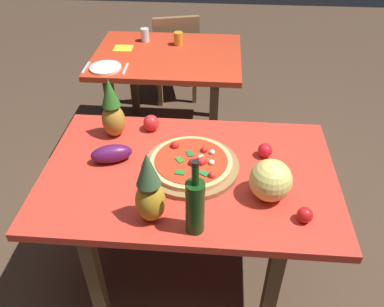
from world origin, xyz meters
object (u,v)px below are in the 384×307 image
at_px(pineapple_right, 150,191).
at_px(eggplant, 112,154).
at_px(pizza, 192,162).
at_px(fork_utensil, 86,68).
at_px(pizza_board, 191,166).
at_px(dinner_plate, 106,68).
at_px(melon, 271,180).
at_px(tomato_at_corner, 265,150).
at_px(bell_pepper, 151,123).
at_px(pineapple_left, 112,111).
at_px(drinking_glass_water, 145,35).
at_px(dining_chair, 175,53).
at_px(tomato_by_bottle, 305,215).
at_px(background_table, 168,67).
at_px(wine_bottle, 195,206).
at_px(drinking_glass_juice, 178,39).
at_px(display_table, 189,184).
at_px(napkin_folded, 123,48).
at_px(knife_utensil, 125,69).

height_order(pineapple_right, eggplant, pineapple_right).
height_order(pizza, fork_utensil, pizza).
xyz_separation_m(pizza_board, pizza, (0.00, 0.00, 0.03)).
relative_size(eggplant, dinner_plate, 0.91).
distance_m(melon, tomato_at_corner, 0.29).
height_order(pizza, eggplant, eggplant).
bearing_deg(bell_pepper, tomato_at_corner, -17.37).
bearing_deg(pineapple_left, dinner_plate, 108.06).
bearing_deg(fork_utensil, pizza_board, -51.00).
xyz_separation_m(eggplant, drinking_glass_water, (-0.10, 1.50, 0.01)).
height_order(dining_chair, pizza_board, dining_chair).
distance_m(pineapple_left, drinking_glass_water, 1.28).
height_order(bell_pepper, tomato_by_bottle, bell_pepper).
height_order(background_table, tomato_by_bottle, tomato_by_bottle).
bearing_deg(tomato_by_bottle, fork_utensil, 134.82).
distance_m(wine_bottle, drinking_glass_juice, 1.87).
relative_size(display_table, dining_chair, 1.64).
xyz_separation_m(pineapple_right, napkin_folded, (-0.49, 1.70, -0.15)).
distance_m(dining_chair, pizza_board, 1.99).
xyz_separation_m(pizza_board, bell_pepper, (-0.24, 0.31, 0.03)).
height_order(pineapple_right, drinking_glass_juice, pineapple_right).
bearing_deg(dining_chair, background_table, 77.76).
height_order(melon, tomato_by_bottle, melon).
bearing_deg(melon, pineapple_right, -161.27).
height_order(melon, dinner_plate, melon).
height_order(pizza, pineapple_left, pineapple_left).
distance_m(wine_bottle, tomato_at_corner, 0.60).
distance_m(eggplant, tomato_at_corner, 0.75).
relative_size(tomato_at_corner, napkin_folded, 0.52).
bearing_deg(display_table, dining_chair, 98.46).
xyz_separation_m(pizza_board, napkin_folded, (-0.63, 1.37, -0.01)).
relative_size(background_table, dinner_plate, 4.97).
bearing_deg(melon, napkin_folded, 122.77).
height_order(dining_chair, napkin_folded, dining_chair).
bearing_deg(pineapple_right, napkin_folded, 106.19).
bearing_deg(display_table, melon, -21.34).
height_order(pizza_board, napkin_folded, pizza_board).
distance_m(tomato_at_corner, dinner_plate, 1.37).
xyz_separation_m(dining_chair, fork_utensil, (-0.52, -0.93, 0.28)).
distance_m(pineapple_right, melon, 0.52).
relative_size(pizza_board, pineapple_left, 1.38).
distance_m(pineapple_left, drinking_glass_juice, 1.25).
bearing_deg(pineapple_left, tomato_by_bottle, -30.71).
height_order(melon, eggplant, melon).
bearing_deg(tomato_at_corner, bell_pepper, 162.63).
relative_size(pineapple_right, eggplant, 1.70).
bearing_deg(napkin_folded, tomato_at_corner, -51.61).
relative_size(eggplant, knife_utensil, 1.11).
height_order(fork_utensil, knife_utensil, same).
distance_m(tomato_at_corner, knife_utensil, 1.27).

